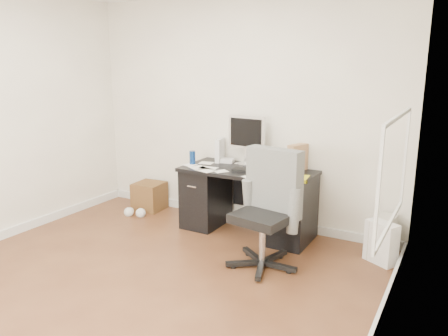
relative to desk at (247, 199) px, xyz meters
The scene contains 18 objects.
ground 1.73m from the desk, 100.29° to the right, with size 4.00×4.00×0.00m, color #4A2817.
room_shell 2.07m from the desk, 99.37° to the right, with size 4.02×4.02×2.71m.
desk is the anchor object (origin of this frame).
loose_papers 0.41m from the desk, 165.47° to the right, with size 1.10×0.60×0.00m, color silver, non-canonical shape.
lcd_monitor 0.68m from the desk, 120.05° to the left, with size 0.47×0.27×0.59m, color silver, non-canonical shape.
keyboard 0.38m from the desk, 35.59° to the right, with size 0.45×0.15×0.03m, color black.
computer_mouse 0.56m from the desk, ahead, with size 0.07×0.07×0.07m, color silver.
travel_mug 0.82m from the desk, behind, with size 0.07×0.07×0.16m, color navy.
white_binder 0.72m from the desk, 156.27° to the left, with size 0.11×0.24×0.28m, color silver.
magazine_file 0.74m from the desk, 24.96° to the left, with size 0.13×0.25×0.29m, color #A97D52.
pen_cup 0.59m from the desk, 40.63° to the left, with size 0.09×0.09×0.22m, color #513217, non-canonical shape.
yellow_book 0.80m from the desk, 13.52° to the right, with size 0.16×0.21×0.04m, color #CECA16.
paper_remote 0.51m from the desk, 55.44° to the right, with size 0.22×0.17×0.02m, color silver, non-canonical shape.
office_chair 0.91m from the desk, 54.39° to the right, with size 0.64×0.64×1.13m, color #4B4D4B, non-canonical shape.
pc_tower 1.50m from the desk, ahead, with size 0.18×0.41×0.41m, color #AAA799.
shopping_bag 1.51m from the desk, ahead, with size 0.31×0.22×0.42m, color silver.
wicker_basket 1.53m from the desk, behind, with size 0.36×0.36×0.36m, color #523118.
desk_printer 0.48m from the desk, 10.03° to the left, with size 0.36×0.30×0.21m, color slate.
Camera 1 is at (2.40, -2.64, 1.90)m, focal length 35.00 mm.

